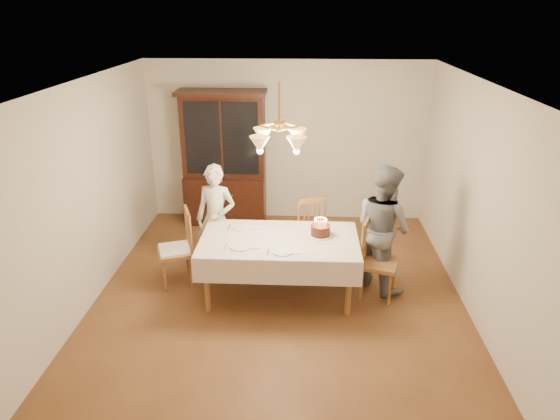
# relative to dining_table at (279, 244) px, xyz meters

# --- Properties ---
(ground) EXTENTS (5.00, 5.00, 0.00)m
(ground) POSITION_rel_dining_table_xyz_m (0.00, 0.00, -0.68)
(ground) COLOR brown
(ground) RESTS_ON ground
(room_shell) EXTENTS (5.00, 5.00, 5.00)m
(room_shell) POSITION_rel_dining_table_xyz_m (0.00, 0.00, 0.90)
(room_shell) COLOR white
(room_shell) RESTS_ON ground
(dining_table) EXTENTS (1.90, 1.10, 0.76)m
(dining_table) POSITION_rel_dining_table_xyz_m (0.00, 0.00, 0.00)
(dining_table) COLOR brown
(dining_table) RESTS_ON ground
(china_hutch) EXTENTS (1.38, 0.54, 2.16)m
(china_hutch) POSITION_rel_dining_table_xyz_m (-1.00, 2.25, 0.36)
(china_hutch) COLOR black
(china_hutch) RESTS_ON ground
(chair_far_side) EXTENTS (0.57, 0.56, 1.00)m
(chair_far_side) POSITION_rel_dining_table_xyz_m (0.32, 0.91, -0.24)
(chair_far_side) COLOR brown
(chair_far_side) RESTS_ON ground
(chair_left_end) EXTENTS (0.55, 0.56, 1.00)m
(chair_left_end) POSITION_rel_dining_table_xyz_m (-1.33, 0.20, -0.23)
(chair_left_end) COLOR brown
(chair_left_end) RESTS_ON ground
(chair_right_end) EXTENTS (0.53, 0.54, 1.00)m
(chair_right_end) POSITION_rel_dining_table_xyz_m (1.21, 0.02, -0.24)
(chair_right_end) COLOR brown
(chair_right_end) RESTS_ON ground
(elderly_woman) EXTENTS (0.59, 0.44, 1.47)m
(elderly_woman) POSITION_rel_dining_table_xyz_m (-0.87, 0.61, 0.05)
(elderly_woman) COLOR beige
(elderly_woman) RESTS_ON ground
(adult_in_grey) EXTENTS (0.95, 0.99, 1.61)m
(adult_in_grey) POSITION_rel_dining_table_xyz_m (1.28, 0.29, 0.12)
(adult_in_grey) COLOR slate
(adult_in_grey) RESTS_ON ground
(birthday_cake) EXTENTS (0.30, 0.30, 0.22)m
(birthday_cake) POSITION_rel_dining_table_xyz_m (0.50, 0.11, 0.14)
(birthday_cake) COLOR white
(birthday_cake) RESTS_ON dining_table
(place_setting_near_left) EXTENTS (0.41, 0.26, 0.02)m
(place_setting_near_left) POSITION_rel_dining_table_xyz_m (-0.42, -0.24, 0.08)
(place_setting_near_left) COLOR white
(place_setting_near_left) RESTS_ON dining_table
(place_setting_near_right) EXTENTS (0.38, 0.23, 0.02)m
(place_setting_near_right) POSITION_rel_dining_table_xyz_m (0.07, -0.35, 0.08)
(place_setting_near_right) COLOR white
(place_setting_near_right) RESTS_ON dining_table
(place_setting_far_left) EXTENTS (0.39, 0.24, 0.02)m
(place_setting_far_left) POSITION_rel_dining_table_xyz_m (-0.47, 0.29, 0.08)
(place_setting_far_left) COLOR white
(place_setting_far_left) RESTS_ON dining_table
(chandelier) EXTENTS (0.62, 0.62, 0.73)m
(chandelier) POSITION_rel_dining_table_xyz_m (-0.00, -0.00, 1.29)
(chandelier) COLOR #BF8C3F
(chandelier) RESTS_ON ground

